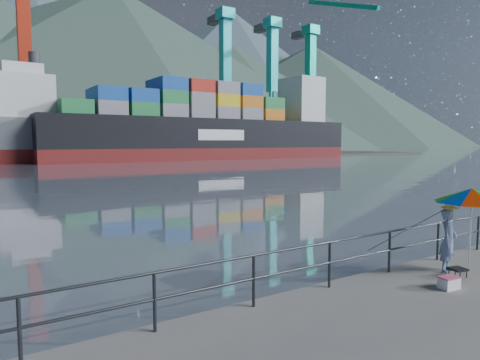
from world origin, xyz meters
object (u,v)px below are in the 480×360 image
fisherman (448,240)px  cooler_bag (449,283)px  beach_umbrella (472,195)px  container_ship (215,129)px

fisherman → cooler_bag: size_ratio=3.77×
beach_umbrella → container_ship: (32.92, 69.87, 3.91)m
fisherman → beach_umbrella: bearing=-71.3°
cooler_bag → container_ship: size_ratio=0.01×
cooler_bag → beach_umbrella: bearing=22.0°
container_ship → beach_umbrella: bearing=-115.2°
fisherman → beach_umbrella: 1.21m
cooler_bag → fisherman: bearing=40.6°
beach_umbrella → fisherman: bearing=124.9°
beach_umbrella → cooler_bag: (-1.41, -0.35, -1.77)m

